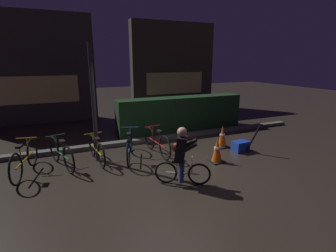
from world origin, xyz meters
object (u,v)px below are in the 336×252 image
at_px(cyclist, 182,156).
at_px(closed_umbrella, 253,139).
at_px(traffic_cone_far, 222,137).
at_px(blue_crate, 240,146).
at_px(parked_bike_leftmost, 25,159).
at_px(parked_bike_center_left, 97,150).
at_px(parked_bike_center_right, 130,146).
at_px(street_post, 94,104).
at_px(parked_bike_left_mid, 61,154).
at_px(parked_bike_right_mid, 157,142).
at_px(traffic_cone_near, 217,150).

height_order(cyclist, closed_umbrella, cyclist).
xyz_separation_m(traffic_cone_far, blue_crate, (0.27, -0.52, -0.17)).
bearing_deg(blue_crate, parked_bike_leftmost, 172.72).
xyz_separation_m(parked_bike_center_left, blue_crate, (3.91, -0.84, -0.17)).
relative_size(parked_bike_leftmost, cyclist, 1.36).
relative_size(parked_bike_leftmost, closed_umbrella, 2.00).
bearing_deg(parked_bike_center_right, cyclist, -141.88).
bearing_deg(street_post, blue_crate, -13.01).
height_order(parked_bike_leftmost, traffic_cone_far, parked_bike_leftmost).
distance_m(parked_bike_left_mid, traffic_cone_far, 4.50).
height_order(traffic_cone_far, closed_umbrella, closed_umbrella).
relative_size(street_post, parked_bike_right_mid, 1.82).
relative_size(traffic_cone_near, blue_crate, 1.49).
height_order(parked_bike_leftmost, parked_bike_left_mid, parked_bike_leftmost).
height_order(parked_bike_leftmost, parked_bike_center_right, parked_bike_center_right).
relative_size(street_post, closed_umbrella, 3.51).
distance_m(street_post, closed_umbrella, 4.40).
distance_m(street_post, parked_bike_left_mid, 1.43).
bearing_deg(cyclist, parked_bike_right_mid, 115.92).
bearing_deg(parked_bike_leftmost, street_post, -70.31).
height_order(parked_bike_leftmost, parked_bike_center_left, parked_bike_leftmost).
height_order(traffic_cone_near, blue_crate, traffic_cone_near).
distance_m(parked_bike_center_left, cyclist, 2.46).
bearing_deg(traffic_cone_near, parked_bike_leftmost, 166.05).
xyz_separation_m(street_post, blue_crate, (3.89, -0.90, -1.34)).
xyz_separation_m(parked_bike_center_right, cyclist, (0.64, -1.80, 0.27)).
height_order(street_post, traffic_cone_far, street_post).
bearing_deg(closed_umbrella, parked_bike_center_right, -148.15).
height_order(parked_bike_left_mid, blue_crate, parked_bike_left_mid).
bearing_deg(traffic_cone_far, parked_bike_center_left, 174.95).
bearing_deg(parked_bike_right_mid, blue_crate, -112.98).
bearing_deg(parked_bike_right_mid, closed_umbrella, -116.69).
bearing_deg(closed_umbrella, blue_crate, 177.35).
height_order(parked_bike_center_left, blue_crate, parked_bike_center_left).
relative_size(traffic_cone_far, blue_crate, 1.52).
bearing_deg(parked_bike_center_right, traffic_cone_far, -74.92).
distance_m(street_post, parked_bike_leftmost, 1.99).
xyz_separation_m(parked_bike_center_left, traffic_cone_far, (3.65, -0.32, -0.00)).
height_order(parked_bike_center_left, closed_umbrella, closed_umbrella).
relative_size(parked_bike_center_right, parked_bike_right_mid, 1.01).
height_order(traffic_cone_near, cyclist, cyclist).
bearing_deg(traffic_cone_near, parked_bike_right_mid, 136.64).
distance_m(traffic_cone_far, cyclist, 2.73).
relative_size(parked_bike_left_mid, traffic_cone_far, 2.37).
bearing_deg(parked_bike_right_mid, parked_bike_center_left, 81.73).
distance_m(parked_bike_left_mid, cyclist, 3.03).
bearing_deg(parked_bike_center_left, parked_bike_leftmost, 88.39).
bearing_deg(parked_bike_center_right, traffic_cone_near, -100.02).
bearing_deg(parked_bike_leftmost, parked_bike_right_mid, -76.34).
xyz_separation_m(parked_bike_left_mid, parked_bike_center_left, (0.84, 0.02, -0.02)).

